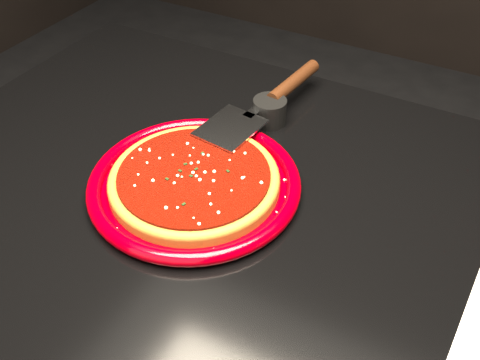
% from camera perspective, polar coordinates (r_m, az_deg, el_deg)
% --- Properties ---
extents(plate, '(0.33, 0.33, 0.02)m').
position_cam_1_polar(plate, '(0.79, -4.87, -0.34)').
color(plate, '#7F0008').
rests_on(plate, table).
extents(pizza_crust, '(0.26, 0.26, 0.01)m').
position_cam_1_polar(pizza_crust, '(0.79, -4.89, -0.14)').
color(pizza_crust, brown).
rests_on(pizza_crust, plate).
extents(pizza_crust_rim, '(0.26, 0.26, 0.02)m').
position_cam_1_polar(pizza_crust_rim, '(0.78, -4.91, 0.20)').
color(pizza_crust_rim, brown).
rests_on(pizza_crust_rim, plate).
extents(pizza_sauce, '(0.23, 0.23, 0.01)m').
position_cam_1_polar(pizza_sauce, '(0.78, -4.93, 0.45)').
color(pizza_sauce, '#630C03').
rests_on(pizza_sauce, plate).
extents(parmesan_dusting, '(0.22, 0.22, 0.01)m').
position_cam_1_polar(parmesan_dusting, '(0.78, -4.96, 0.81)').
color(parmesan_dusting, beige).
rests_on(parmesan_dusting, plate).
extents(basil_flecks, '(0.20, 0.20, 0.00)m').
position_cam_1_polar(basil_flecks, '(0.78, -4.95, 0.75)').
color(basil_flecks, black).
rests_on(basil_flecks, plate).
extents(pizza_server, '(0.14, 0.36, 0.03)m').
position_cam_1_polar(pizza_server, '(0.91, 2.78, 8.40)').
color(pizza_server, silver).
rests_on(pizza_server, plate).
extents(ramekin, '(0.08, 0.08, 0.04)m').
position_cam_1_polar(ramekin, '(0.92, 3.17, 7.33)').
color(ramekin, black).
rests_on(ramekin, table).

